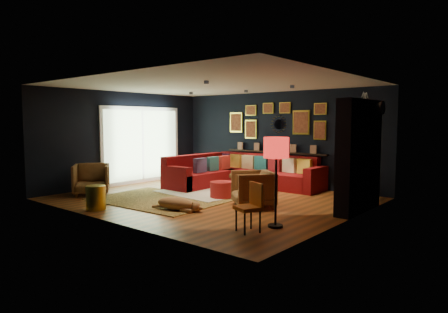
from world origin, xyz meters
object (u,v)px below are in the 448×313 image
Objects in this scene: armchair_right at (253,187)px; orange_chair at (252,203)px; coffee_table at (242,178)px; pouf at (222,189)px; armchair_left at (91,178)px; sectional at (238,175)px; dog at (176,201)px; floor_lamp at (276,152)px; gold_stool at (96,198)px.

armchair_right reaches higher than orange_chair.
pouf is at bearing -82.88° from coffee_table.
armchair_left reaches higher than armchair_right.
pouf is at bearing -64.30° from sectional.
armchair_right reaches higher than dog.
pouf is 0.66× the size of armchair_right.
floor_lamp is (2.34, -1.37, 1.06)m from pouf.
sectional is at bearing 136.25° from floor_lamp.
armchair_left reaches higher than gold_stool.
orange_chair is 2.10m from dog.
sectional is at bearing 174.90° from armchair_right.
dog is at bearing -85.47° from pouf.
sectional reaches higher than gold_stool.
armchair_left is at bearing -158.40° from orange_chair.
sectional is at bearing 115.70° from pouf.
floor_lamp is at bearing -30.39° from pouf.
sectional is 0.94m from coffee_table.
armchair_left is at bearing 150.91° from gold_stool.
armchair_right reaches higher than gold_stool.
armchair_right is 1.04× the size of orange_chair.
coffee_table is 0.91× the size of dog.
dog is (1.30, 0.98, -0.05)m from gold_stool.
floor_lamp is at bearing 95.22° from orange_chair.
gold_stool is 3.44m from orange_chair.
gold_stool is at bearing -82.00° from armchair_left.
armchair_left reaches higher than pouf.
gold_stool is at bearing -114.76° from pouf.
coffee_table is at bearing -7.41° from armchair_left.
armchair_left is 0.55× the size of floor_lamp.
pouf is 1.14m from armchair_right.
sectional is 3.35× the size of coffee_table.
pouf is 2.91m from floor_lamp.
armchair_left is 4.05m from armchair_right.
orange_chair reaches higher than pouf.
gold_stool is at bearing -106.87° from coffee_table.
floor_lamp reaches higher than gold_stool.
sectional is 3.83m from armchair_left.
dog is (-2.22, -0.20, -1.08)m from floor_lamp.
gold_stool is 0.61× the size of orange_chair.
orange_chair is (1.10, -1.57, 0.05)m from armchair_right.
sectional is 6.22× the size of pouf.
armchair_right is 3.21m from gold_stool.
pouf is 2.87m from orange_chair.
armchair_right is 1.70× the size of gold_stool.
gold_stool is (-1.18, -2.55, 0.04)m from pouf.
floor_lamp is (2.46, -2.31, 0.90)m from coffee_table.
armchair_right is (3.80, 1.42, -0.00)m from armchair_left.
coffee_table reaches higher than dog.
orange_chair is 0.95m from floor_lamp.
pouf is 0.49× the size of dog.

